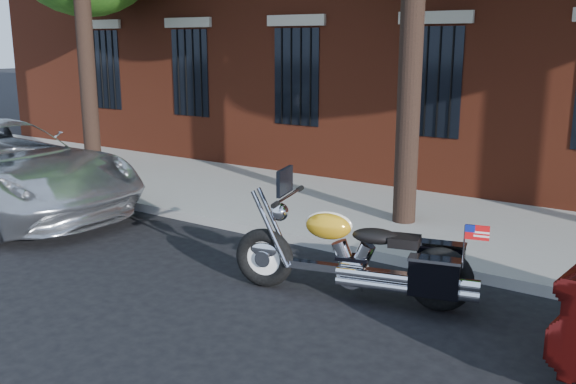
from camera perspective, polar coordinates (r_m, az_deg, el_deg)
The scene contains 4 objects.
ground at distance 8.26m, azimuth -1.49°, elevation -7.62°, with size 120.00×120.00×0.00m, color black.
curb at distance 9.32m, azimuth 3.51°, elevation -4.67°, with size 40.00×0.16×0.15m, color gray.
sidewalk at distance 10.91m, azimuth 8.62°, elevation -2.11°, with size 40.00×3.60×0.15m, color gray.
motorcycle at distance 7.44m, azimuth 6.50°, elevation -5.93°, with size 2.98×1.29×1.50m.
Camera 1 is at (4.54, -6.23, 2.95)m, focal length 40.00 mm.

